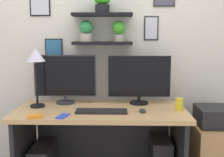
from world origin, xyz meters
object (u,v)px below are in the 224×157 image
at_px(monitor_left, 65,78).
at_px(computer_mouse, 143,111).
at_px(drawer_cabinet, 216,155).
at_px(cell_phone, 63,116).
at_px(printer, 218,116).
at_px(desk_lamp, 36,60).
at_px(keyboard, 102,111).
at_px(scissors_tray, 35,116).
at_px(desk, 101,130).
at_px(monitor_right, 139,79).
at_px(water_cup, 179,104).

distance_m(monitor_left, computer_mouse, 0.82).
bearing_deg(monitor_left, drawer_cabinet, -6.32).
bearing_deg(cell_phone, printer, 27.30).
xyz_separation_m(monitor_left, desk_lamp, (-0.23, -0.16, 0.18)).
height_order(monitor_left, drawer_cabinet, monitor_left).
height_order(keyboard, computer_mouse, computer_mouse).
distance_m(cell_phone, printer, 1.40).
relative_size(computer_mouse, cell_phone, 0.64).
bearing_deg(scissors_tray, monitor_left, 72.84).
relative_size(desk, printer, 4.02).
height_order(keyboard, desk_lamp, desk_lamp).
relative_size(monitor_left, desk_lamp, 1.10).
bearing_deg(monitor_right, printer, -12.47).
bearing_deg(water_cup, desk_lamp, 176.00).
bearing_deg(monitor_right, monitor_left, 180.00).
xyz_separation_m(cell_phone, drawer_cabinet, (1.36, 0.31, -0.46)).
distance_m(desk, water_cup, 0.75).
height_order(monitor_left, keyboard, monitor_left).
relative_size(monitor_right, water_cup, 5.40).
relative_size(monitor_left, water_cup, 5.43).
xyz_separation_m(desk, monitor_left, (-0.36, 0.16, 0.46)).
height_order(desk_lamp, water_cup, desk_lamp).
distance_m(desk, cell_phone, 0.47).
bearing_deg(water_cup, monitor_left, 166.87).
distance_m(desk_lamp, water_cup, 1.34).
distance_m(desk, monitor_right, 0.60).
height_order(monitor_right, drawer_cabinet, monitor_right).
height_order(scissors_tray, drawer_cabinet, scissors_tray).
bearing_deg(scissors_tray, keyboard, 17.79).
bearing_deg(printer, monitor_left, 173.68).
bearing_deg(computer_mouse, desk_lamp, 170.43).
distance_m(monitor_right, printer, 0.80).
bearing_deg(drawer_cabinet, printer, -90.00).
xyz_separation_m(desk_lamp, water_cup, (1.28, -0.09, -0.38)).
bearing_deg(computer_mouse, printer, 12.68).
height_order(monitor_left, scissors_tray, monitor_left).
xyz_separation_m(computer_mouse, water_cup, (0.33, 0.07, 0.04)).
relative_size(desk, drawer_cabinet, 2.60).
relative_size(keyboard, cell_phone, 3.14).
bearing_deg(keyboard, cell_phone, -155.74).
xyz_separation_m(monitor_right, printer, (0.71, -0.16, -0.32)).
distance_m(keyboard, water_cup, 0.69).
height_order(keyboard, cell_phone, keyboard).
bearing_deg(desk_lamp, monitor_left, 33.74).
bearing_deg(monitor_right, cell_phone, -144.22).
relative_size(monitor_left, scissors_tray, 4.98).
distance_m(monitor_right, water_cup, 0.46).
relative_size(desk, keyboard, 3.48).
relative_size(scissors_tray, drawer_cabinet, 0.20).
height_order(monitor_left, water_cup, monitor_left).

